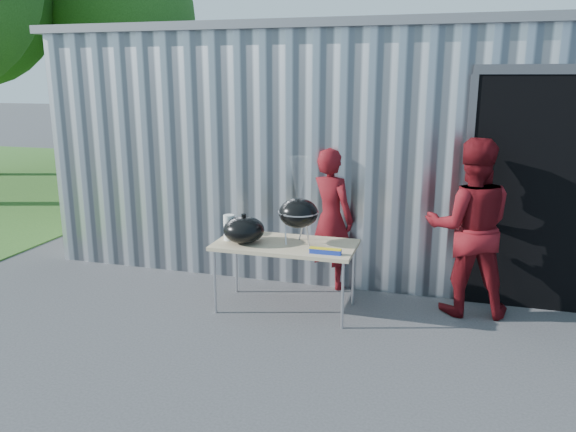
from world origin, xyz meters
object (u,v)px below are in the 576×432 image
(kettle_grill, at_px, (298,205))
(person_bystander, at_px, (469,228))
(folding_table, at_px, (285,247))
(person_cook, at_px, (330,218))

(kettle_grill, bearing_deg, person_bystander, 14.25)
(folding_table, xyz_separation_m, kettle_grill, (0.13, 0.03, 0.46))
(folding_table, height_order, person_cook, person_cook)
(kettle_grill, bearing_deg, person_cook, 77.66)
(folding_table, relative_size, person_cook, 0.89)
(folding_table, relative_size, person_bystander, 0.80)
(person_cook, bearing_deg, kettle_grill, 100.47)
(folding_table, distance_m, kettle_grill, 0.48)
(kettle_grill, bearing_deg, folding_table, -166.38)
(person_bystander, bearing_deg, kettle_grill, 7.56)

